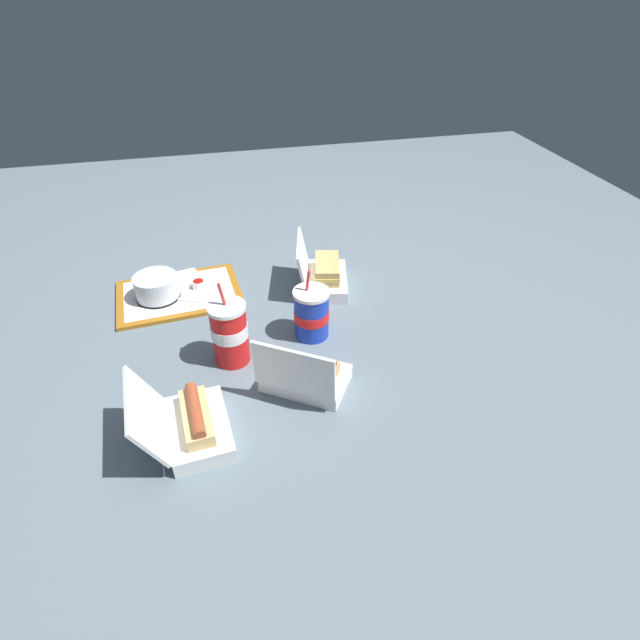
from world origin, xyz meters
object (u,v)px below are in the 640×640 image
ketchup_cup (199,284)px  clamshell_hotdog_left (304,374)px  cake_container (157,288)px  food_tray (179,294)px  clamshell_hotdog_right (192,424)px  plastic_fork (186,300)px  soda_cup_back (230,333)px  soda_cup_left (312,313)px  clamshell_sandwich_center (324,275)px

ketchup_cup → clamshell_hotdog_left: clamshell_hotdog_left is taller
cake_container → clamshell_hotdog_left: bearing=127.5°
cake_container → food_tray: bearing=-169.3°
food_tray → cake_container: cake_container is taller
clamshell_hotdog_right → plastic_fork: bearing=-89.1°
ketchup_cup → soda_cup_back: bearing=101.9°
cake_container → clamshell_hotdog_left: size_ratio=0.53×
food_tray → soda_cup_left: size_ratio=1.92×
ketchup_cup → cake_container: bearing=12.1°
clamshell_hotdog_left → soda_cup_left: soda_cup_left is taller
food_tray → clamshell_hotdog_left: clamshell_hotdog_left is taller
soda_cup_left → cake_container: bearing=-32.6°
cake_container → soda_cup_back: soda_cup_back is taller
cake_container → soda_cup_back: size_ratio=0.57×
soda_cup_left → food_tray: bearing=-37.9°
food_tray → ketchup_cup: ketchup_cup is taller
cake_container → clamshell_hotdog_right: 0.57m
plastic_fork → soda_cup_left: (-0.34, 0.23, 0.06)m
clamshell_hotdog_left → soda_cup_left: 0.21m
plastic_fork → soda_cup_left: bearing=170.9°
soda_cup_back → food_tray: bearing=-68.0°
ketchup_cup → clamshell_hotdog_left: bearing=115.5°
food_tray → cake_container: bearing=10.7°
clamshell_hotdog_right → soda_cup_left: size_ratio=1.07×
clamshell_sandwich_center → clamshell_hotdog_right: bearing=51.4°
plastic_fork → soda_cup_back: (-0.11, 0.28, 0.07)m
plastic_fork → clamshell_hotdog_right: size_ratio=0.50×
clamshell_hotdog_right → clamshell_hotdog_left: bearing=-159.8°
clamshell_hotdog_right → clamshell_sandwich_center: bearing=-128.6°
food_tray → soda_cup_left: soda_cup_left is taller
clamshell_hotdog_left → food_tray: bearing=-58.1°
cake_container → plastic_fork: size_ratio=1.20×
food_tray → clamshell_hotdog_right: clamshell_hotdog_right is taller
clamshell_hotdog_right → soda_cup_left: bearing=-137.9°
plastic_fork → clamshell_sandwich_center: size_ratio=0.47×
ketchup_cup → clamshell_hotdog_right: 0.59m
plastic_fork → clamshell_hotdog_right: (-0.01, 0.53, 0.02)m
food_tray → soda_cup_back: bearing=112.0°
soda_cup_back → plastic_fork: bearing=-68.1°
plastic_fork → clamshell_hotdog_left: bearing=147.9°
plastic_fork → clamshell_sandwich_center: (-0.43, -0.00, 0.03)m
clamshell_sandwich_center → clamshell_hotdog_left: bearing=70.4°
cake_container → soda_cup_left: 0.50m
food_tray → clamshell_hotdog_right: size_ratio=1.80×
food_tray → soda_cup_back: soda_cup_back is taller
clamshell_sandwich_center → clamshell_hotdog_left: (0.15, 0.43, -0.00)m
food_tray → cake_container: size_ratio=2.97×
food_tray → clamshell_sandwich_center: 0.45m
ketchup_cup → soda_cup_back: soda_cup_back is taller
clamshell_hotdog_right → clamshell_hotdog_left: clamshell_hotdog_left is taller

